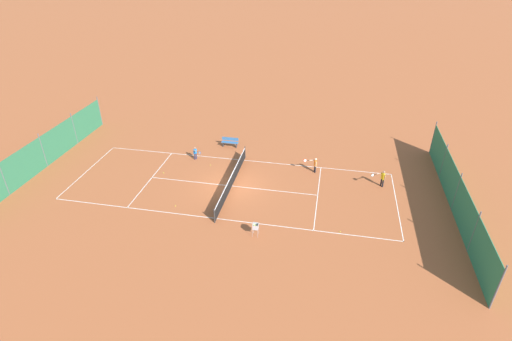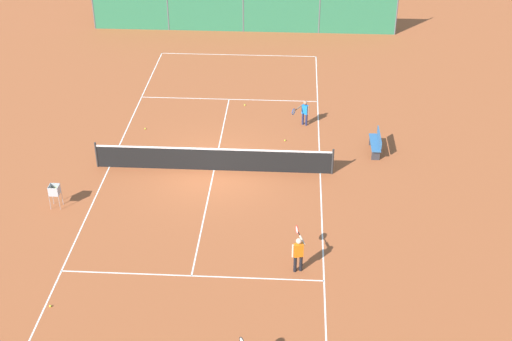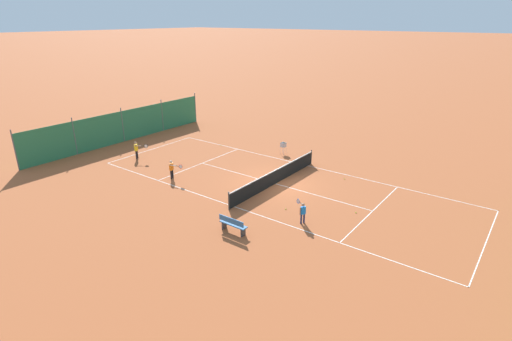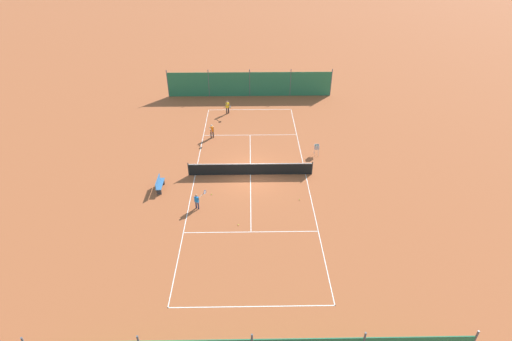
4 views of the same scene
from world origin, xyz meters
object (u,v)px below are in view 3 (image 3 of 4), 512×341
player_far_baseline (303,211)px  tennis_net (276,176)px  player_near_service (137,149)px  courtside_bench (233,224)px  player_far_service (172,168)px  tennis_ball_service_box (356,213)px  tennis_ball_near_corner (344,179)px  ball_hopper (283,146)px  tennis_ball_far_corner (286,209)px  tennis_ball_alley_left (221,146)px

player_far_baseline → tennis_net: bearing=-131.0°
player_near_service → courtside_bench: bearing=71.8°
player_near_service → player_far_service: 5.19m
courtside_bench → player_near_service: bearing=-108.2°
tennis_ball_service_box → tennis_ball_near_corner: same height
player_near_service → ball_hopper: 11.02m
tennis_net → tennis_ball_far_corner: tennis_net is taller
player_far_baseline → ball_hopper: player_far_baseline is taller
player_near_service → tennis_ball_service_box: bearing=94.7°
tennis_ball_alley_left → ball_hopper: size_ratio=0.07×
player_far_service → tennis_ball_service_box: player_far_service is taller
player_far_baseline → tennis_ball_near_corner: bearing=-173.4°
tennis_net → tennis_ball_alley_left: 8.97m
tennis_ball_far_corner → ball_hopper: size_ratio=0.07×
tennis_ball_near_corner → player_far_service: bearing=-54.1°
player_far_baseline → courtside_bench: size_ratio=0.75×
player_far_baseline → tennis_ball_far_corner: player_far_baseline is taller
tennis_ball_far_corner → courtside_bench: (3.66, -0.73, 0.42)m
tennis_ball_near_corner → tennis_ball_service_box: bearing=32.1°
player_far_baseline → tennis_ball_far_corner: bearing=-117.6°
player_near_service → tennis_ball_far_corner: (0.54, 13.47, -0.73)m
player_far_baseline → tennis_ball_near_corner: (-6.77, -0.78, -0.63)m
player_far_service → ball_hopper: 9.11m
tennis_ball_far_corner → player_far_service: bearing=-86.0°
tennis_ball_service_box → tennis_ball_near_corner: bearing=-147.9°
tennis_net → player_far_baseline: player_far_baseline is taller
ball_hopper → player_far_service: bearing=-19.5°
player_near_service → tennis_ball_service_box: player_near_service is taller
tennis_ball_near_corner → ball_hopper: bearing=-108.3°
player_near_service → tennis_ball_alley_left: (-6.08, 2.92, -0.73)m
player_near_service → ball_hopper: size_ratio=1.48×
tennis_net → tennis_ball_far_corner: (2.69, 2.50, -0.47)m
player_far_service → tennis_net: bearing=119.1°
courtside_bench → player_far_baseline: bearing=142.5°
player_far_service → tennis_ball_service_box: (-2.50, 11.67, -0.69)m
ball_hopper → courtside_bench: ball_hopper is taller
player_far_service → courtside_bench: bearing=68.2°
tennis_ball_far_corner → courtside_bench: bearing=-11.4°
tennis_ball_near_corner → courtside_bench: bearing=-8.4°
player_far_baseline → player_far_service: 9.89m
tennis_ball_far_corner → ball_hopper: bearing=-146.2°
tennis_ball_service_box → ball_hopper: 10.57m
tennis_ball_far_corner → ball_hopper: (-8.00, -5.36, 0.63)m
courtside_bench → tennis_ball_alley_left: bearing=-136.3°
tennis_ball_service_box → tennis_ball_alley_left: 14.60m
courtside_bench → tennis_ball_far_corner: bearing=168.6°
tennis_ball_alley_left → courtside_bench: size_ratio=0.04×
tennis_ball_near_corner → player_far_baseline: bearing=6.6°
tennis_ball_alley_left → ball_hopper: (-1.37, 5.19, 0.63)m
tennis_ball_near_corner → tennis_ball_far_corner: 6.04m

